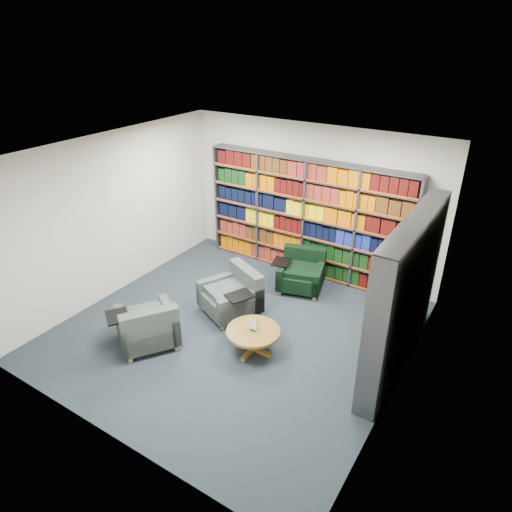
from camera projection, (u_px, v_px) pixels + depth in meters
The scene contains 7 objects.
room_shell at pixel (234, 250), 6.58m from camera, with size 5.02×5.02×2.82m.
bookshelf_back at pixel (306, 218), 8.48m from camera, with size 4.00×0.28×2.20m.
bookshelf_right at pixel (405, 295), 6.05m from camera, with size 0.28×2.50×2.20m.
chair_teal_left at pixel (234, 296), 7.54m from camera, with size 1.12×1.10×0.75m.
chair_green_right at pixel (302, 273), 8.28m from camera, with size 1.00×0.94×0.70m.
chair_teal_front at pixel (148, 329), 6.73m from camera, with size 1.15×1.15×0.75m.
coffee_table at pixel (253, 334), 6.61m from camera, with size 0.79×0.79×0.55m.
Camera 1 is at (3.42, -4.81, 4.31)m, focal length 32.00 mm.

